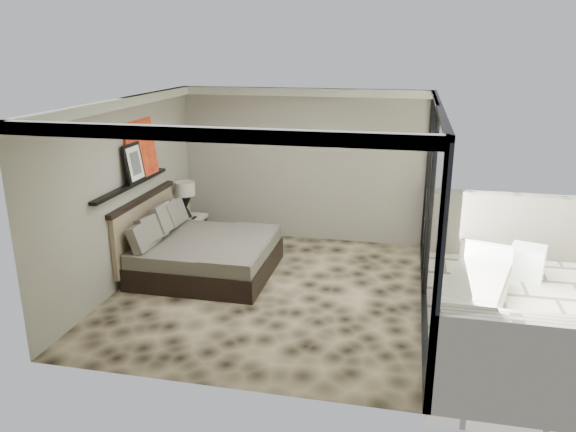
% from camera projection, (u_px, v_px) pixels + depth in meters
% --- Properties ---
extents(floor, '(5.00, 5.00, 0.00)m').
position_uv_depth(floor, '(270.00, 291.00, 8.41)').
color(floor, black).
rests_on(floor, ground).
extents(ceiling, '(4.50, 5.00, 0.02)m').
position_uv_depth(ceiling, '(268.00, 102.00, 7.58)').
color(ceiling, silver).
rests_on(ceiling, back_wall).
extents(back_wall, '(4.50, 0.02, 2.80)m').
position_uv_depth(back_wall, '(302.00, 166.00, 10.32)').
color(back_wall, gray).
rests_on(back_wall, floor).
extents(left_wall, '(0.02, 5.00, 2.80)m').
position_uv_depth(left_wall, '(125.00, 193.00, 8.45)').
color(left_wall, gray).
rests_on(left_wall, floor).
extents(glass_wall, '(0.08, 5.00, 2.80)m').
position_uv_depth(glass_wall, '(431.00, 211.00, 7.53)').
color(glass_wall, white).
rests_on(glass_wall, floor).
extents(terrace_slab, '(3.00, 5.00, 0.12)m').
position_uv_depth(terrace_slab, '(536.00, 320.00, 7.65)').
color(terrace_slab, beige).
rests_on(terrace_slab, ground).
extents(picture_ledge, '(0.12, 2.20, 0.05)m').
position_uv_depth(picture_ledge, '(132.00, 185.00, 8.50)').
color(picture_ledge, black).
rests_on(picture_ledge, left_wall).
extents(bed, '(2.12, 2.05, 1.17)m').
position_uv_depth(bed, '(201.00, 252.00, 8.99)').
color(bed, black).
rests_on(bed, floor).
extents(nightstand, '(0.59, 0.59, 0.52)m').
position_uv_depth(nightstand, '(191.00, 230.00, 10.35)').
color(nightstand, black).
rests_on(nightstand, floor).
extents(table_lamp, '(0.36, 0.36, 0.65)m').
position_uv_depth(table_lamp, '(185.00, 195.00, 10.13)').
color(table_lamp, black).
rests_on(table_lamp, nightstand).
extents(abstract_canvas, '(0.13, 0.90, 0.90)m').
position_uv_depth(abstract_canvas, '(141.00, 149.00, 8.76)').
color(abstract_canvas, '#BD3410').
rests_on(abstract_canvas, picture_ledge).
extents(framed_print, '(0.11, 0.50, 0.60)m').
position_uv_depth(framed_print, '(134.00, 163.00, 8.46)').
color(framed_print, black).
rests_on(framed_print, picture_ledge).
extents(ottoman, '(0.62, 0.62, 0.50)m').
position_uv_depth(ottoman, '(527.00, 262.00, 8.85)').
color(ottoman, white).
rests_on(ottoman, terrace_slab).
extents(lounger, '(1.17, 1.73, 0.62)m').
position_uv_depth(lounger, '(477.00, 285.00, 8.15)').
color(lounger, silver).
rests_on(lounger, terrace_slab).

